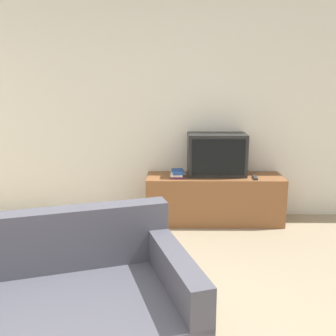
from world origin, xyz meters
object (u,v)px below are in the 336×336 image
(television, at_px, (217,155))
(couch, at_px, (16,326))
(tv_stand, at_px, (214,199))
(remote_on_stand, at_px, (255,177))
(book_stack, at_px, (177,174))

(television, relative_size, couch, 0.30)
(tv_stand, height_order, couch, couch)
(tv_stand, bearing_deg, remote_on_stand, -13.48)
(tv_stand, relative_size, television, 2.34)
(television, distance_m, couch, 2.91)
(tv_stand, height_order, book_stack, book_stack)
(television, xyz_separation_m, remote_on_stand, (0.42, -0.16, -0.23))
(television, xyz_separation_m, book_stack, (-0.46, -0.12, -0.20))
(television, bearing_deg, remote_on_stand, -21.28)
(couch, distance_m, remote_on_stand, 2.98)
(couch, bearing_deg, book_stack, 50.13)
(television, height_order, couch, television)
(tv_stand, bearing_deg, couch, -120.08)
(television, distance_m, remote_on_stand, 0.51)
(couch, bearing_deg, television, 42.52)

